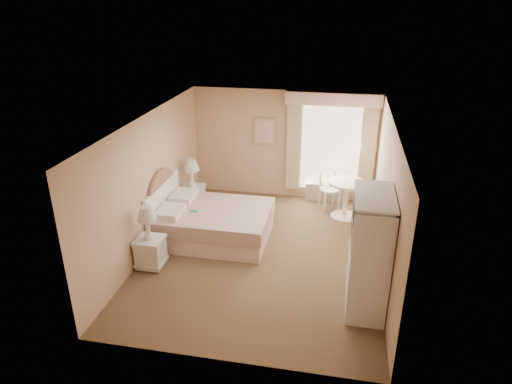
% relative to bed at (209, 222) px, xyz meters
% --- Properties ---
extents(room, '(4.21, 5.51, 2.51)m').
position_rel_bed_xyz_m(room, '(1.12, -0.40, 0.90)').
color(room, brown).
rests_on(room, ground).
extents(window, '(2.05, 0.22, 2.51)m').
position_rel_bed_xyz_m(window, '(2.17, 2.26, 0.99)').
color(window, white).
rests_on(window, room).
extents(framed_art, '(0.52, 0.04, 0.62)m').
position_rel_bed_xyz_m(framed_art, '(0.67, 2.32, 1.20)').
color(framed_art, tan).
rests_on(framed_art, room).
extents(bed, '(2.12, 1.64, 1.45)m').
position_rel_bed_xyz_m(bed, '(0.00, 0.00, 0.00)').
color(bed, '#DB938E').
rests_on(bed, room).
extents(nightstand_near, '(0.47, 0.47, 1.14)m').
position_rel_bed_xyz_m(nightstand_near, '(-0.72, -1.19, 0.08)').
color(nightstand_near, white).
rests_on(nightstand_near, room).
extents(nightstand_far, '(0.48, 0.48, 1.16)m').
position_rel_bed_xyz_m(nightstand_far, '(-0.72, 1.17, 0.09)').
color(nightstand_far, white).
rests_on(nightstand_far, room).
extents(round_table, '(0.78, 0.78, 0.82)m').
position_rel_bed_xyz_m(round_table, '(2.58, 1.44, 0.20)').
color(round_table, white).
rests_on(round_table, room).
extents(cafe_chair, '(0.56, 0.56, 0.88)m').
position_rel_bed_xyz_m(cafe_chair, '(2.20, 1.89, 0.16)').
color(cafe_chair, white).
rests_on(cafe_chair, room).
extents(armoire, '(0.56, 1.11, 1.85)m').
position_rel_bed_xyz_m(armoire, '(2.93, -1.58, 0.42)').
color(armoire, white).
rests_on(armoire, room).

